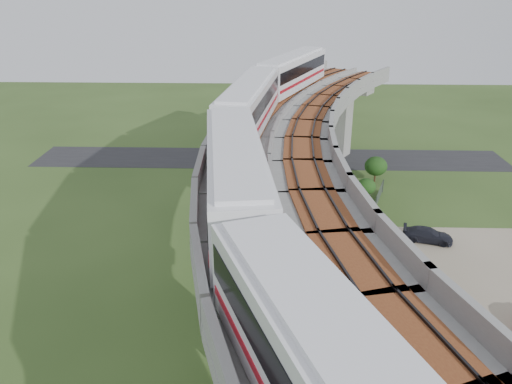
{
  "coord_description": "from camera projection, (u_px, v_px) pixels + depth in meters",
  "views": [
    {
      "loc": [
        0.04,
        -30.91,
        21.4
      ],
      "look_at": [
        -0.97,
        1.48,
        7.5
      ],
      "focal_mm": 35.0,
      "sensor_mm": 36.0,
      "label": 1
    }
  ],
  "objects": [
    {
      "name": "ground",
      "position": [
        268.0,
        293.0,
        36.83
      ],
      "size": [
        160.0,
        160.0,
        0.0
      ],
      "primitive_type": "plane",
      "color": "#31491D",
      "rests_on": "ground"
    },
    {
      "name": "viaduct",
      "position": [
        328.0,
        180.0,
        33.15
      ],
      "size": [
        19.58,
        73.98,
        11.4
      ],
      "color": "#99968E",
      "rests_on": "ground"
    },
    {
      "name": "fence",
      "position": [
        402.0,
        287.0,
        36.26
      ],
      "size": [
        3.87,
        38.73,
        1.5
      ],
      "color": "#2D382D",
      "rests_on": "ground"
    },
    {
      "name": "tree_0",
      "position": [
        376.0,
        166.0,
        56.2
      ],
      "size": [
        2.53,
        2.53,
        3.01
      ],
      "color": "#382314",
      "rests_on": "ground"
    },
    {
      "name": "tree_4",
      "position": [
        401.0,
        355.0,
        26.95
      ],
      "size": [
        2.83,
        2.83,
        3.85
      ],
      "color": "#382314",
      "rests_on": "ground"
    },
    {
      "name": "tree_3",
      "position": [
        354.0,
        272.0,
        35.47
      ],
      "size": [
        1.91,
        1.91,
        3.03
      ],
      "color": "#382314",
      "rests_on": "ground"
    },
    {
      "name": "dirt_lot",
      "position": [
        470.0,
        313.0,
        34.59
      ],
      "size": [
        18.0,
        26.0,
        0.04
      ],
      "primitive_type": "cube",
      "color": "gray",
      "rests_on": "ground"
    },
    {
      "name": "car_dark",
      "position": [
        428.0,
        235.0,
        43.82
      ],
      "size": [
        4.56,
        2.78,
        1.24
      ],
      "primitive_type": "imported",
      "rotation": [
        0.0,
        0.0,
        1.31
      ],
      "color": "black",
      "rests_on": "dirt_lot"
    },
    {
      "name": "tree_2",
      "position": [
        343.0,
        219.0,
        43.59
      ],
      "size": [
        3.02,
        3.02,
        3.37
      ],
      "color": "#382314",
      "rests_on": "ground"
    },
    {
      "name": "metro_train",
      "position": [
        276.0,
        135.0,
        31.49
      ],
      "size": [
        10.96,
        61.35,
        3.64
      ],
      "color": "silver",
      "rests_on": "ground"
    },
    {
      "name": "tree_1",
      "position": [
        366.0,
        187.0,
        50.25
      ],
      "size": [
        1.94,
        1.94,
        2.93
      ],
      "color": "#382314",
      "rests_on": "ground"
    },
    {
      "name": "asphalt_road",
      "position": [
        270.0,
        158.0,
        64.38
      ],
      "size": [
        60.0,
        8.0,
        0.03
      ],
      "primitive_type": "cube",
      "color": "#232326",
      "rests_on": "ground"
    }
  ]
}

